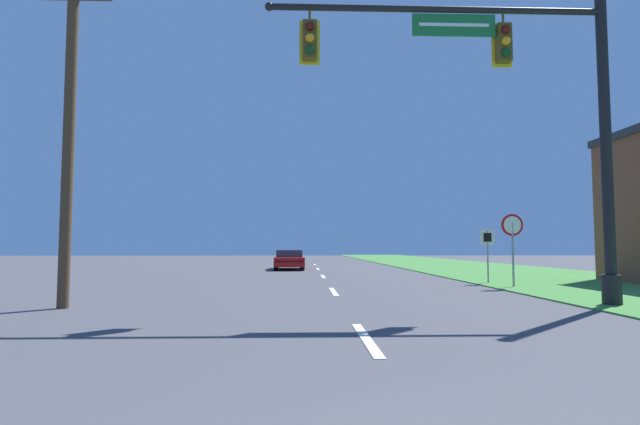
% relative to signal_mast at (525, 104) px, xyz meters
% --- Properties ---
extents(grass_verge_right, '(10.00, 110.00, 0.04)m').
position_rel_signal_mast_xyz_m(grass_verge_right, '(6.08, 19.97, -4.85)').
color(grass_verge_right, '#428438').
rests_on(grass_verge_right, ground).
extents(road_center_line, '(0.16, 34.80, 0.01)m').
position_rel_signal_mast_xyz_m(road_center_line, '(-4.42, 11.97, -4.86)').
color(road_center_line, silver).
rests_on(road_center_line, ground).
extents(signal_mast, '(8.52, 0.47, 8.05)m').
position_rel_signal_mast_xyz_m(signal_mast, '(0.00, 0.00, 0.00)').
color(signal_mast, black).
rests_on(signal_mast, grass_verge_right).
extents(car_ahead, '(1.94, 4.74, 1.19)m').
position_rel_signal_mast_xyz_m(car_ahead, '(-6.23, 19.71, -4.26)').
color(car_ahead, black).
rests_on(car_ahead, ground).
extents(stop_sign, '(0.76, 0.07, 2.50)m').
position_rel_signal_mast_xyz_m(stop_sign, '(1.87, 5.31, -3.00)').
color(stop_sign, gray).
rests_on(stop_sign, grass_verge_right).
extents(route_sign_post, '(0.55, 0.06, 2.03)m').
position_rel_signal_mast_xyz_m(route_sign_post, '(1.72, 7.27, -3.34)').
color(route_sign_post, gray).
rests_on(route_sign_post, grass_verge_right).
extents(utility_pole_near, '(1.80, 0.26, 8.26)m').
position_rel_signal_mast_xyz_m(utility_pole_near, '(-10.88, -0.00, -0.59)').
color(utility_pole_near, '#4C3823').
rests_on(utility_pole_near, ground).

